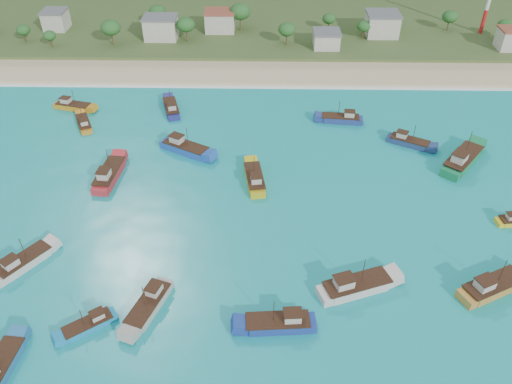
{
  "coord_description": "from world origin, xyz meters",
  "views": [
    {
      "loc": [
        4.88,
        -57.42,
        61.45
      ],
      "look_at": [
        3.46,
        18.0,
        3.0
      ],
      "focal_mm": 35.0,
      "sensor_mm": 36.0,
      "label": 1
    }
  ],
  "objects_px": {
    "boat_4": "(84,124)",
    "boat_0": "(255,179)",
    "boat_24": "(341,119)",
    "boat_5": "(355,287)",
    "boat_2": "(89,325)",
    "boat_25": "(171,109)",
    "boat_26": "(492,287)",
    "boat_10": "(109,175)",
    "boat_7": "(185,148)",
    "boat_9": "(462,160)",
    "boat_23": "(23,263)",
    "boat_16": "(409,142)",
    "boat_3": "(73,106)",
    "boat_14": "(279,324)",
    "boat_12": "(149,305)"
  },
  "relations": [
    {
      "from": "boat_26",
      "to": "boat_23",
      "type": "bearing_deg",
      "value": -119.0
    },
    {
      "from": "boat_10",
      "to": "boat_12",
      "type": "height_order",
      "value": "boat_10"
    },
    {
      "from": "boat_4",
      "to": "boat_9",
      "type": "height_order",
      "value": "boat_9"
    },
    {
      "from": "boat_25",
      "to": "boat_26",
      "type": "relative_size",
      "value": 0.89
    },
    {
      "from": "boat_16",
      "to": "boat_26",
      "type": "relative_size",
      "value": 0.82
    },
    {
      "from": "boat_5",
      "to": "boat_12",
      "type": "distance_m",
      "value": 32.49
    },
    {
      "from": "boat_5",
      "to": "boat_23",
      "type": "xyz_separation_m",
      "value": [
        -55.1,
        4.39,
        -0.2
      ]
    },
    {
      "from": "boat_9",
      "to": "boat_25",
      "type": "xyz_separation_m",
      "value": [
        -66.41,
        22.74,
        -0.39
      ]
    },
    {
      "from": "boat_3",
      "to": "boat_25",
      "type": "relative_size",
      "value": 0.94
    },
    {
      "from": "boat_7",
      "to": "boat_25",
      "type": "relative_size",
      "value": 1.11
    },
    {
      "from": "boat_0",
      "to": "boat_7",
      "type": "xyz_separation_m",
      "value": [
        -15.79,
        11.3,
        0.1
      ]
    },
    {
      "from": "boat_24",
      "to": "boat_23",
      "type": "bearing_deg",
      "value": 136.12
    },
    {
      "from": "boat_9",
      "to": "boat_16",
      "type": "height_order",
      "value": "boat_9"
    },
    {
      "from": "boat_10",
      "to": "boat_25",
      "type": "relative_size",
      "value": 1.14
    },
    {
      "from": "boat_5",
      "to": "boat_12",
      "type": "xyz_separation_m",
      "value": [
        -32.22,
        -4.19,
        -0.19
      ]
    },
    {
      "from": "boat_12",
      "to": "boat_14",
      "type": "distance_m",
      "value": 20.17
    },
    {
      "from": "boat_5",
      "to": "boat_16",
      "type": "bearing_deg",
      "value": 137.46
    },
    {
      "from": "boat_2",
      "to": "boat_24",
      "type": "bearing_deg",
      "value": -71.08
    },
    {
      "from": "boat_0",
      "to": "boat_12",
      "type": "height_order",
      "value": "boat_0"
    },
    {
      "from": "boat_16",
      "to": "boat_3",
      "type": "bearing_deg",
      "value": -72.64
    },
    {
      "from": "boat_9",
      "to": "boat_12",
      "type": "height_order",
      "value": "boat_9"
    },
    {
      "from": "boat_5",
      "to": "boat_26",
      "type": "distance_m",
      "value": 21.77
    },
    {
      "from": "boat_14",
      "to": "boat_23",
      "type": "height_order",
      "value": "boat_14"
    },
    {
      "from": "boat_16",
      "to": "boat_0",
      "type": "bearing_deg",
      "value": -38.36
    },
    {
      "from": "boat_2",
      "to": "boat_9",
      "type": "xyz_separation_m",
      "value": [
        68.43,
        43.92,
        0.63
      ]
    },
    {
      "from": "boat_9",
      "to": "boat_12",
      "type": "distance_m",
      "value": 72.37
    },
    {
      "from": "boat_4",
      "to": "boat_26",
      "type": "bearing_deg",
      "value": -57.57
    },
    {
      "from": "boat_0",
      "to": "boat_24",
      "type": "height_order",
      "value": "boat_0"
    },
    {
      "from": "boat_0",
      "to": "boat_14",
      "type": "distance_m",
      "value": 36.31
    },
    {
      "from": "boat_3",
      "to": "boat_23",
      "type": "relative_size",
      "value": 1.0
    },
    {
      "from": "boat_23",
      "to": "boat_25",
      "type": "bearing_deg",
      "value": 108.4
    },
    {
      "from": "boat_14",
      "to": "boat_25",
      "type": "relative_size",
      "value": 1.01
    },
    {
      "from": "boat_7",
      "to": "boat_16",
      "type": "bearing_deg",
      "value": 123.69
    },
    {
      "from": "boat_4",
      "to": "boat_0",
      "type": "bearing_deg",
      "value": -53.26
    },
    {
      "from": "boat_10",
      "to": "boat_14",
      "type": "relative_size",
      "value": 1.12
    },
    {
      "from": "boat_7",
      "to": "boat_25",
      "type": "distance_m",
      "value": 19.7
    },
    {
      "from": "boat_3",
      "to": "boat_14",
      "type": "distance_m",
      "value": 84.41
    },
    {
      "from": "boat_14",
      "to": "boat_24",
      "type": "xyz_separation_m",
      "value": [
        16.34,
        61.52,
        -0.05
      ]
    },
    {
      "from": "boat_24",
      "to": "boat_5",
      "type": "bearing_deg",
      "value": -178.25
    },
    {
      "from": "boat_9",
      "to": "boat_16",
      "type": "relative_size",
      "value": 1.35
    },
    {
      "from": "boat_0",
      "to": "boat_10",
      "type": "distance_m",
      "value": 30.24
    },
    {
      "from": "boat_3",
      "to": "boat_26",
      "type": "relative_size",
      "value": 0.84
    },
    {
      "from": "boat_3",
      "to": "boat_26",
      "type": "xyz_separation_m",
      "value": [
        85.56,
        -59.23,
        0.22
      ]
    },
    {
      "from": "boat_14",
      "to": "boat_0",
      "type": "bearing_deg",
      "value": 2.74
    },
    {
      "from": "boat_7",
      "to": "boat_12",
      "type": "distance_m",
      "value": 44.22
    },
    {
      "from": "boat_0",
      "to": "boat_2",
      "type": "relative_size",
      "value": 1.41
    },
    {
      "from": "boat_7",
      "to": "boat_26",
      "type": "height_order",
      "value": "boat_26"
    },
    {
      "from": "boat_9",
      "to": "boat_26",
      "type": "xyz_separation_m",
      "value": [
        -6.17,
        -35.71,
        -0.23
      ]
    },
    {
      "from": "boat_3",
      "to": "boat_25",
      "type": "xyz_separation_m",
      "value": [
        25.33,
        -0.78,
        0.06
      ]
    },
    {
      "from": "boat_10",
      "to": "boat_26",
      "type": "distance_m",
      "value": 74.61
    }
  ]
}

